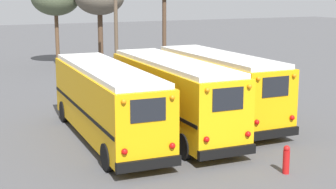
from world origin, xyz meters
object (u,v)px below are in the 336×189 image
at_px(school_bus_1, 172,94).
at_px(school_bus_2, 218,85).
at_px(utility_pole, 116,13).
at_px(fire_hydrant, 286,159).
at_px(school_bus_0, 106,100).

bearing_deg(school_bus_1, school_bus_2, 18.88).
bearing_deg(school_bus_1, utility_pole, 79.55).
bearing_deg(fire_hydrant, school_bus_2, 76.73).
xyz_separation_m(school_bus_0, school_bus_1, (3.03, -0.29, 0.06)).
height_order(school_bus_2, utility_pole, utility_pole).
xyz_separation_m(school_bus_1, school_bus_2, (3.03, 1.04, -0.01)).
bearing_deg(school_bus_2, fire_hydrant, -103.27).
height_order(school_bus_2, fire_hydrant, school_bus_2).
bearing_deg(school_bus_0, utility_pole, 67.88).
height_order(school_bus_1, school_bus_2, school_bus_1).
relative_size(school_bus_2, utility_pole, 1.01).
bearing_deg(utility_pole, school_bus_2, -88.20).
relative_size(school_bus_1, school_bus_2, 1.06).
bearing_deg(school_bus_1, school_bus_0, 174.47).
bearing_deg(utility_pole, fire_hydrant, -93.77).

